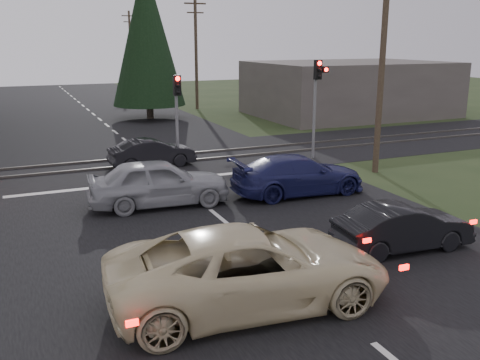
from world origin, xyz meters
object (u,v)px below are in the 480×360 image
dark_hatchback (403,227)px  blue_sedan (298,175)px  dark_car_far (152,153)px  traffic_signal_right (317,90)px  traffic_signal_center (177,104)px  cream_coupe (249,268)px  utility_pole_near (382,62)px  utility_pole_far (131,47)px  silver_car (159,182)px  utility_pole_mid (196,51)px

dark_hatchback → blue_sedan: blue_sedan is taller
dark_hatchback → dark_car_far: size_ratio=1.01×
traffic_signal_right → traffic_signal_center: bearing=169.6°
cream_coupe → dark_hatchback: size_ratio=1.59×
traffic_signal_right → utility_pole_near: bearing=-74.7°
traffic_signal_right → blue_sedan: traffic_signal_right is taller
traffic_signal_center → blue_sedan: 7.19m
utility_pole_far → silver_car: 51.13m
utility_pole_near → silver_car: utility_pole_near is taller
dark_hatchback → cream_coupe: bearing=106.7°
cream_coupe → traffic_signal_center: bearing=-5.7°
utility_pole_mid → dark_hatchback: 32.24m
utility_pole_mid → dark_car_far: (-8.70, -19.15, -4.09)m
blue_sedan → cream_coupe: bearing=146.1°
cream_coupe → utility_pole_mid: bearing=-12.1°
traffic_signal_right → dark_car_far: traffic_signal_right is taller
silver_car → dark_hatchback: bearing=-137.8°
utility_pole_far → dark_car_far: utility_pole_far is taller
traffic_signal_center → silver_car: (-2.44, -5.68, -1.98)m
cream_coupe → dark_hatchback: cream_coupe is taller
utility_pole_mid → cream_coupe: size_ratio=1.46×
utility_pole_mid → dark_car_far: size_ratio=2.34×
cream_coupe → dark_car_far: (1.33, 13.66, -0.22)m
utility_pole_near → dark_hatchback: bearing=-122.6°
traffic_signal_right → cream_coupe: 15.47m
utility_pole_far → dark_car_far: size_ratio=2.34×
traffic_signal_right → dark_hatchback: traffic_signal_right is taller
utility_pole_far → dark_car_far: bearing=-101.1°
traffic_signal_right → silver_car: (-8.99, -4.47, -2.49)m
utility_pole_mid → utility_pole_near: bearing=-90.0°
utility_pole_far → cream_coupe: 58.80m
utility_pole_mid → silver_car: utility_pole_mid is taller
traffic_signal_right → cream_coupe: bearing=-126.4°
dark_hatchback → dark_car_far: dark_hatchback is taller
dark_car_far → utility_pole_mid: bearing=-27.4°
silver_car → blue_sedan: bearing=-92.6°
traffic_signal_center → cream_coupe: bearing=-100.6°
traffic_signal_center → traffic_signal_right: bearing=-10.4°
traffic_signal_center → cream_coupe: traffic_signal_center is taller
traffic_signal_center → utility_pole_near: size_ratio=0.46×
traffic_signal_right → utility_pole_near: size_ratio=0.52×
utility_pole_far → traffic_signal_center: bearing=-99.6°
utility_pole_mid → utility_pole_far: size_ratio=1.00×
utility_pole_near → utility_pole_far: same height
utility_pole_mid → dark_car_far: bearing=-114.4°
dark_car_far → utility_pole_far: bearing=-14.1°
utility_pole_near → dark_hatchback: utility_pole_near is taller
utility_pole_far → dark_hatchback: utility_pole_far is taller
cream_coupe → traffic_signal_right: bearing=-31.5°
traffic_signal_right → silver_car: traffic_signal_right is taller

